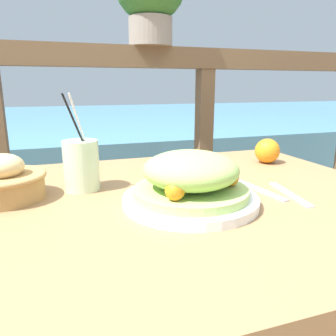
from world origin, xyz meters
The scene contains 9 objects.
patio_table centered at (0.00, 0.00, 0.62)m, with size 1.19×0.88×0.70m.
railing_fence centered at (0.00, 0.76, 0.80)m, with size 2.80×0.08×1.12m.
sea_backdrop centered at (0.00, 3.26, 0.31)m, with size 12.00×4.00×0.61m.
salad_plate centered at (0.05, -0.06, 0.75)m, with size 0.30×0.30×0.12m.
drink_glass centered at (-0.17, 0.13, 0.77)m, with size 0.09×0.09×0.24m.
bread_basket centered at (-0.35, 0.11, 0.75)m, with size 0.19×0.19×0.11m.
fork centered at (0.25, -0.03, 0.71)m, with size 0.04×0.18×0.00m.
knife centered at (0.30, -0.08, 0.71)m, with size 0.05×0.18×0.00m.
orange_near_basket centered at (0.44, 0.23, 0.75)m, with size 0.08×0.08×0.08m.
Camera 1 is at (-0.22, -0.69, 0.96)m, focal length 35.00 mm.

